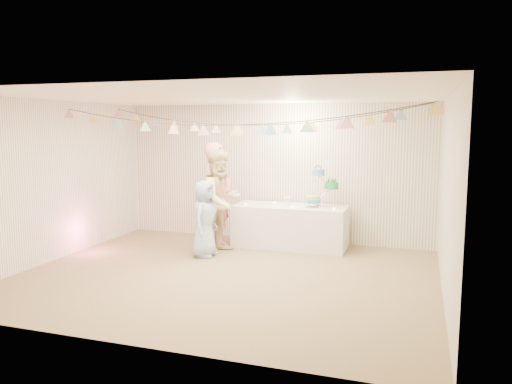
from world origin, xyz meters
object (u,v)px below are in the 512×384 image
(cake_stand, at_px, (321,188))
(person_adult_a, at_px, (217,196))
(table, at_px, (290,226))
(person_child, at_px, (205,219))
(person_adult_b, at_px, (221,201))

(cake_stand, bearing_deg, person_adult_a, -162.36)
(table, distance_m, cake_stand, 0.91)
(table, bearing_deg, person_child, -137.75)
(person_adult_a, height_order, person_child, person_adult_a)
(person_child, bearing_deg, cake_stand, -56.38)
(table, distance_m, person_adult_b, 1.38)
(cake_stand, distance_m, person_adult_b, 1.79)
(person_child, bearing_deg, person_adult_a, 1.44)
(cake_stand, xyz_separation_m, person_adult_b, (-1.59, -0.79, -0.20))
(person_adult_b, distance_m, person_child, 0.46)
(cake_stand, bearing_deg, person_adult_b, -153.52)
(cake_stand, relative_size, person_adult_a, 0.37)
(table, height_order, person_child, person_child)
(cake_stand, height_order, person_adult_a, person_adult_a)
(table, height_order, cake_stand, cake_stand)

